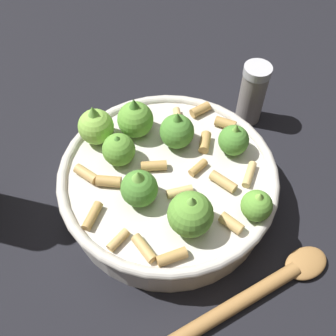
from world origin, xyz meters
TOP-DOWN VIEW (x-y plane):
  - ground_plane at (0.00, 0.00)m, footprint 2.40×2.40m
  - cooking_pan at (-0.00, 0.00)m, footprint 0.26×0.26m
  - pepper_shaker at (0.16, 0.08)m, footprint 0.04×0.04m
  - wooden_spoon at (0.03, -0.15)m, footprint 0.24×0.05m

SIDE VIEW (x-z plane):
  - ground_plane at x=0.00m, z-range 0.00..0.00m
  - wooden_spoon at x=0.03m, z-range 0.00..0.02m
  - cooking_pan at x=0.00m, z-range -0.02..0.09m
  - pepper_shaker at x=0.16m, z-range 0.00..0.09m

